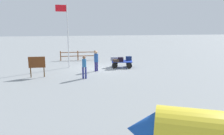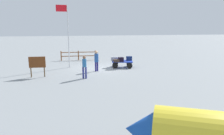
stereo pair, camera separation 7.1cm
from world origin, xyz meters
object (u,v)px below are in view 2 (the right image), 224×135
object	(u,v)px
flagpole	(67,30)
suitcase_navy	(116,61)
suitcase_olive	(121,59)
suitcase_maroon	(115,59)
luggage_cart	(122,63)
worker_lead	(96,59)
worker_trailing	(84,66)
suitcase_grey	(129,58)
signboard	(37,64)

from	to	relation	value
flagpole	suitcase_navy	bearing A→B (deg)	162.24
suitcase_olive	suitcase_maroon	world-z (taller)	suitcase_olive
luggage_cart	worker_lead	bearing A→B (deg)	26.46
suitcase_olive	suitcase_maroon	bearing A→B (deg)	-54.28
suitcase_navy	worker_trailing	bearing A→B (deg)	45.77
worker_lead	worker_trailing	bearing A→B (deg)	64.34
suitcase_navy	flagpole	size ratio (longest dim) A/B	0.10
flagpole	worker_trailing	bearing A→B (deg)	106.02
suitcase_navy	suitcase_olive	bearing A→B (deg)	-167.01
suitcase_navy	flagpole	bearing A→B (deg)	-17.76
flagpole	suitcase_grey	bearing A→B (deg)	172.45
luggage_cart	worker_lead	distance (m)	2.89
suitcase_grey	worker_lead	size ratio (longest dim) A/B	0.29
suitcase_navy	worker_lead	xyz separation A→B (m)	(1.88, 0.73, 0.29)
luggage_cart	suitcase_maroon	distance (m)	0.79
suitcase_navy	worker_trailing	world-z (taller)	worker_trailing
suitcase_maroon	suitcase_grey	bearing A→B (deg)	175.16
suitcase_olive	signboard	xyz separation A→B (m)	(6.95, 2.15, 0.23)
suitcase_navy	signboard	bearing A→B (deg)	17.43
luggage_cart	signboard	bearing A→B (deg)	19.80
suitcase_grey	worker_lead	world-z (taller)	worker_lead
worker_lead	signboard	distance (m)	4.81
suitcase_navy	luggage_cart	bearing A→B (deg)	-140.74
suitcase_navy	signboard	xyz separation A→B (m)	(6.51, 2.04, 0.31)
suitcase_grey	suitcase_navy	xyz separation A→B (m)	(1.35, 0.63, -0.07)
suitcase_olive	signboard	bearing A→B (deg)	17.15
luggage_cart	suitcase_navy	world-z (taller)	suitcase_navy
worker_lead	worker_trailing	size ratio (longest dim) A/B	1.03
worker_lead	suitcase_olive	bearing A→B (deg)	-160.35
flagpole	suitcase_maroon	bearing A→B (deg)	171.59
suitcase_grey	worker_lead	distance (m)	3.51
signboard	suitcase_maroon	bearing A→B (deg)	-156.70
worker_lead	worker_trailing	world-z (taller)	worker_lead
suitcase_maroon	worker_lead	distance (m)	2.39
suitcase_grey	suitcase_maroon	xyz separation A→B (m)	(1.37, -0.12, -0.02)
suitcase_maroon	worker_trailing	world-z (taller)	worker_trailing
luggage_cart	suitcase_navy	xyz separation A→B (m)	(0.65, 0.54, 0.29)
suitcase_olive	suitcase_navy	size ratio (longest dim) A/B	0.82
suitcase_grey	suitcase_maroon	distance (m)	1.38
suitcase_olive	worker_lead	distance (m)	2.48
luggage_cart	flagpole	xyz separation A→B (m)	(4.97, -0.85, 2.98)
worker_lead	suitcase_maroon	bearing A→B (deg)	-141.51
suitcase_maroon	signboard	world-z (taller)	signboard
suitcase_navy	suitcase_maroon	size ratio (longest dim) A/B	0.82
suitcase_olive	signboard	world-z (taller)	signboard
luggage_cart	worker_lead	size ratio (longest dim) A/B	1.18
suitcase_maroon	worker_lead	bearing A→B (deg)	38.49
worker_trailing	flagpole	size ratio (longest dim) A/B	0.30
suitcase_maroon	signboard	distance (m)	7.07
luggage_cart	signboard	distance (m)	7.64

